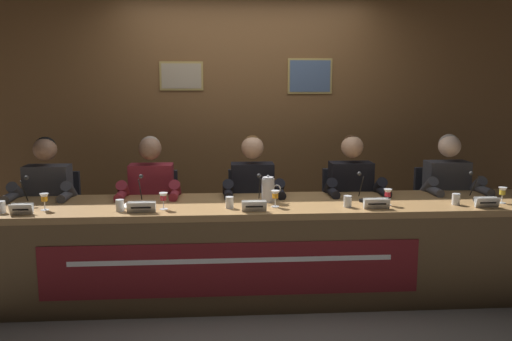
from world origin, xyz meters
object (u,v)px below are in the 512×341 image
at_px(panelist_left, 151,199).
at_px(juice_glass_center, 275,196).
at_px(panelist_far_left, 46,200).
at_px(nameplate_left, 141,207).
at_px(panelist_center, 253,197).
at_px(chair_far_left, 55,226).
at_px(nameplate_right, 377,203).
at_px(microphone_left, 140,195).
at_px(chair_center, 252,223).
at_px(microphone_center, 260,194).
at_px(panelist_right, 353,196).
at_px(water_cup_center, 230,203).
at_px(chair_left, 154,225).
at_px(water_cup_far_right, 456,200).
at_px(nameplate_far_left, 21,209).
at_px(microphone_far_right, 475,191).
at_px(juice_glass_left, 163,198).
at_px(water_cup_far_left, 1,208).
at_px(microphone_far_left, 24,196).
at_px(chair_right, 346,221).
at_px(juice_glass_far_left, 44,199).
at_px(nameplate_center, 254,206).
at_px(panelist_far_right, 450,194).
at_px(juice_glass_far_right, 502,192).
at_px(document_stack_left, 136,206).
at_px(microphone_right, 362,191).
at_px(chair_far_right, 439,220).
at_px(conference_table, 256,235).
at_px(water_pitcher_central, 268,189).
at_px(juice_glass_right, 388,194).

relative_size(panelist_left, juice_glass_center, 9.89).
distance_m(panelist_far_left, nameplate_left, 1.08).
distance_m(panelist_left, panelist_center, 0.85).
relative_size(chair_far_left, nameplate_right, 4.74).
xyz_separation_m(microphone_left, panelist_center, (0.88, 0.37, -0.11)).
bearing_deg(chair_center, microphone_center, -87.41).
xyz_separation_m(chair_center, panelist_right, (0.85, -0.20, 0.28)).
bearing_deg(water_cup_center, chair_left, 130.90).
bearing_deg(nameplate_right, chair_center, 135.75).
bearing_deg(water_cup_far_right, panelist_center, 159.92).
distance_m(nameplate_far_left, panelist_right, 2.60).
relative_size(juice_glass_center, microphone_far_right, 0.57).
distance_m(panelist_far_left, juice_glass_left, 1.16).
relative_size(water_cup_far_left, microphone_far_right, 0.39).
xyz_separation_m(microphone_far_left, chair_right, (2.59, 0.57, -0.39)).
bearing_deg(juice_glass_far_left, microphone_far_left, 143.03).
distance_m(nameplate_center, panelist_far_right, 1.86).
bearing_deg(panelist_left, juice_glass_far_right, -10.86).
height_order(juice_glass_far_left, document_stack_left, juice_glass_far_left).
relative_size(chair_far_left, panelist_far_right, 0.73).
bearing_deg(chair_right, chair_left, 180.00).
relative_size(chair_far_left, microphone_center, 4.16).
bearing_deg(water_cup_far_left, panelist_right, 12.23).
relative_size(panelist_left, chair_right, 1.36).
bearing_deg(microphone_right, chair_far_left, 167.50).
relative_size(nameplate_right, microphone_far_right, 0.88).
bearing_deg(nameplate_right, juice_glass_far_right, 6.74).
relative_size(nameplate_left, water_cup_far_right, 2.35).
distance_m(chair_left, chair_right, 1.70).
bearing_deg(microphone_left, microphone_far_left, -179.86).
xyz_separation_m(juice_glass_left, microphone_far_right, (2.41, 0.15, -0.01)).
relative_size(panelist_right, chair_far_right, 1.36).
distance_m(panelist_left, microphone_far_right, 2.61).
height_order(panelist_center, juice_glass_center, panelist_center).
distance_m(microphone_far_left, water_cup_far_right, 3.25).
xyz_separation_m(conference_table, chair_center, (0.00, 0.69, -0.09)).
xyz_separation_m(conference_table, juice_glass_far_left, (-1.54, -0.03, 0.31)).
distance_m(nameplate_center, panelist_right, 1.11).
bearing_deg(microphone_far_right, water_pitcher_central, 177.64).
relative_size(microphone_far_left, panelist_far_right, 0.18).
distance_m(chair_far_left, water_cup_far_left, 0.86).
distance_m(chair_right, document_stack_left, 1.90).
relative_size(juice_glass_far_left, microphone_far_right, 0.57).
bearing_deg(juice_glass_center, panelist_far_left, 163.95).
height_order(nameplate_left, juice_glass_left, juice_glass_left).
bearing_deg(nameplate_center, panelist_right, 36.90).
distance_m(nameplate_far_left, document_stack_left, 0.78).
relative_size(juice_glass_left, panelist_far_right, 0.10).
relative_size(microphone_left, document_stack_left, 0.92).
bearing_deg(conference_table, juice_glass_right, -2.33).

